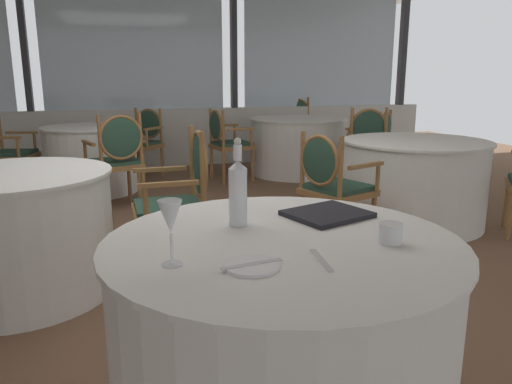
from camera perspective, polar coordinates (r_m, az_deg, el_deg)
ground_plane at (r=3.60m, az=-9.24°, el=-8.41°), size 14.15×14.15×0.00m
window_wall_far at (r=7.42m, az=-13.62°, el=11.37°), size 9.22×0.14×2.79m
foreground_table at (r=1.89m, az=2.96°, el=-16.57°), size 1.27×1.27×0.76m
side_plate at (r=1.49m, az=-0.32°, el=-8.53°), size 0.17×0.17×0.01m
butter_knife at (r=1.48m, az=-0.32°, el=-8.34°), size 0.20×0.04×0.00m
dinner_fork at (r=1.55m, az=7.60°, el=-7.82°), size 0.04×0.19×0.00m
water_bottle at (r=1.86m, az=-2.11°, el=0.17°), size 0.07×0.07×0.34m
wine_glass at (r=1.48m, az=-9.91°, el=-3.06°), size 0.07×0.07×0.20m
water_tumbler at (r=1.75m, az=15.33°, el=-4.62°), size 0.08×0.08×0.07m
menu_book at (r=2.02m, az=8.26°, el=-2.54°), size 0.37×0.34×0.02m
background_table_0 at (r=6.01m, az=-18.55°, el=3.63°), size 1.06×1.06×0.76m
dining_chair_0_0 at (r=6.70m, az=-12.94°, el=6.22°), size 0.66×0.66×0.91m
dining_chair_0_1 at (r=6.30m, az=-27.22°, el=4.90°), size 0.55×0.60×0.97m
dining_chair_0_2 at (r=5.07m, az=-15.72°, el=4.25°), size 0.62×0.58×0.97m
background_table_1 at (r=4.69m, az=17.77°, el=1.11°), size 1.30×1.30×0.76m
dining_chair_1_0 at (r=3.83m, az=8.72°, el=1.34°), size 0.60×0.63×0.91m
dining_chair_1_2 at (r=5.63m, az=13.24°, el=5.29°), size 0.58×0.53×0.98m
background_table_2 at (r=3.35m, az=-25.91°, el=-4.37°), size 1.16×1.16×0.76m
dining_chair_2_1 at (r=3.28m, az=-8.62°, el=0.02°), size 0.47×0.54×0.99m
background_table_3 at (r=6.81m, az=4.86°, el=5.34°), size 1.32×1.32×0.76m
dining_chair_3_0 at (r=6.28m, az=-3.55°, el=6.20°), size 0.54×0.60×0.92m
dining_chair_3_1 at (r=6.36m, az=13.57°, el=5.89°), size 0.66×0.65×0.91m
dining_chair_3_2 at (r=7.87m, az=4.60°, el=7.82°), size 0.63×0.59×0.99m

